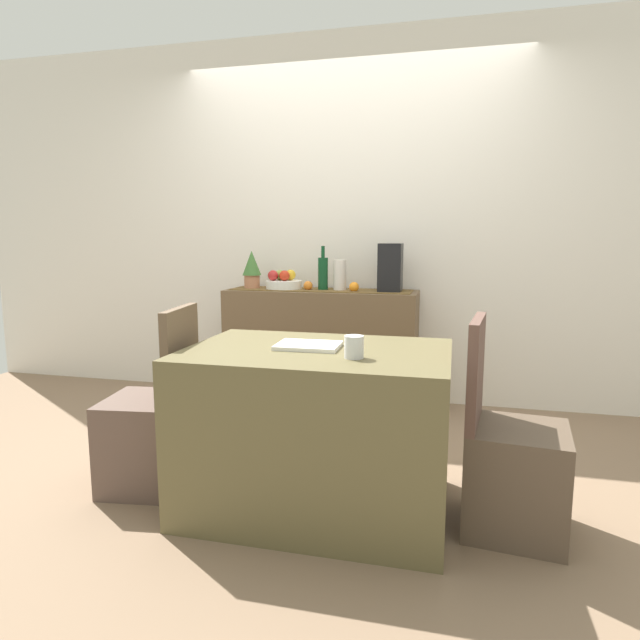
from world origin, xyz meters
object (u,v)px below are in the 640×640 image
object	(u,v)px
wine_bottle	(323,273)
coffee_maker	(390,268)
sideboard_console	(321,348)
open_book	(308,346)
chair_near_window	(152,435)
ceramic_vase	(340,275)
potted_plant	(252,268)
dining_table	(317,429)
fruit_bowl	(284,285)
coffee_cup	(354,347)
chair_by_corner	(512,470)

from	to	relation	value
wine_bottle	coffee_maker	size ratio (longest dim) A/B	0.94
sideboard_console	wine_bottle	bearing A→B (deg)	0.00
open_book	chair_near_window	distance (m)	0.93
wine_bottle	ceramic_vase	world-z (taller)	wine_bottle
wine_bottle	coffee_maker	bearing A→B (deg)	0.00
wine_bottle	chair_near_window	world-z (taller)	wine_bottle
ceramic_vase	potted_plant	size ratio (longest dim) A/B	0.78
coffee_maker	chair_near_window	size ratio (longest dim) A/B	0.38
wine_bottle	dining_table	size ratio (longest dim) A/B	0.28
coffee_maker	ceramic_vase	bearing A→B (deg)	180.00
ceramic_vase	coffee_maker	bearing A→B (deg)	0.00
wine_bottle	dining_table	xyz separation A→B (m)	(0.34, -1.52, -0.60)
fruit_bowl	dining_table	distance (m)	1.73
potted_plant	ceramic_vase	bearing A→B (deg)	0.00
wine_bottle	chair_near_window	distance (m)	1.75
open_book	chair_near_window	size ratio (longest dim) A/B	0.31
coffee_maker	coffee_cup	bearing A→B (deg)	-88.30
sideboard_console	potted_plant	size ratio (longest dim) A/B	4.92
sideboard_console	chair_near_window	world-z (taller)	chair_near_window
coffee_maker	open_book	xyz separation A→B (m)	(-0.19, -1.50, -0.27)
open_book	coffee_cup	bearing A→B (deg)	-35.42
wine_bottle	coffee_cup	bearing A→B (deg)	-72.19
coffee_maker	chair_by_corner	size ratio (longest dim) A/B	0.38
potted_plant	dining_table	xyz separation A→B (m)	(0.89, -1.52, -0.63)
coffee_maker	chair_by_corner	world-z (taller)	coffee_maker
coffee_maker	coffee_cup	world-z (taller)	coffee_maker
fruit_bowl	potted_plant	size ratio (longest dim) A/B	0.94
sideboard_console	coffee_maker	bearing A→B (deg)	0.00
chair_near_window	chair_by_corner	distance (m)	1.68
coffee_maker	potted_plant	distance (m)	1.03
dining_table	coffee_cup	xyz separation A→B (m)	(0.19, -0.14, 0.42)
sideboard_console	ceramic_vase	bearing A→B (deg)	0.00
chair_near_window	fruit_bowl	bearing A→B (deg)	82.38
ceramic_vase	potted_plant	bearing A→B (deg)	-180.00
wine_bottle	open_book	bearing A→B (deg)	-78.80
sideboard_console	coffee_cup	bearing A→B (deg)	-71.76
coffee_cup	chair_near_window	world-z (taller)	chair_near_window
potted_plant	chair_near_window	distance (m)	1.69
ceramic_vase	chair_by_corner	distance (m)	1.98
potted_plant	coffee_cup	xyz separation A→B (m)	(1.08, -1.66, -0.22)
ceramic_vase	chair_near_window	distance (m)	1.78
potted_plant	open_book	distance (m)	1.74
sideboard_console	fruit_bowl	xyz separation A→B (m)	(-0.28, 0.00, 0.46)
coffee_maker	chair_by_corner	xyz separation A→B (m)	(0.70, -1.52, -0.75)
chair_by_corner	ceramic_vase	bearing A→B (deg)	124.96
potted_plant	coffee_cup	size ratio (longest dim) A/B	3.04
open_book	fruit_bowl	bearing A→B (deg)	110.37
coffee_maker	wine_bottle	bearing A→B (deg)	180.00
potted_plant	chair_by_corner	distance (m)	2.41
ceramic_vase	potted_plant	distance (m)	0.67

